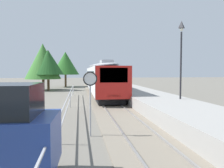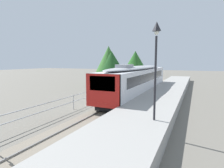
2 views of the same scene
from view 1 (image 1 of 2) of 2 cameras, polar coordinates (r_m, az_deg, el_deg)
The scene contains 10 objects.
ground_plane at distance 18.98m, azimuth -9.43°, elevation -5.35°, with size 160.00×160.00×0.00m, color #6B665B.
track_rails at distance 19.14m, azimuth -0.38°, elevation -5.13°, with size 3.20×60.00×0.14m.
commuter_train at distance 26.39m, azimuth -2.59°, elevation 1.77°, with size 2.82×19.02×3.74m.
station_platform at distance 19.79m, azimuth 9.00°, elevation -3.68°, with size 3.90×60.00×0.90m, color #999691.
platform_lamp_mid_platform at distance 16.41m, azimuth 17.01°, elevation 9.40°, with size 0.34×0.34×5.35m.
speed_limit_sign at distance 9.75m, azimuth -5.50°, elevation -0.88°, with size 0.61×0.10×2.81m.
carpark_fence at distance 9.00m, azimuth -12.82°, elevation -9.12°, with size 0.06×36.06×1.25m.
tree_behind_carpark at distance 35.07m, azimuth -16.97°, elevation 5.48°, with size 5.22×5.22×6.89m.
tree_behind_station_far at distance 41.37m, azimuth -11.64°, elevation 5.15°, with size 4.83×4.83×6.28m.
tree_distant_left at distance 34.50m, azimuth -15.77°, elevation 5.29°, with size 4.47×4.47×5.94m.
Camera 1 is at (-2.57, 3.24, 2.82)m, focal length 36.36 mm.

